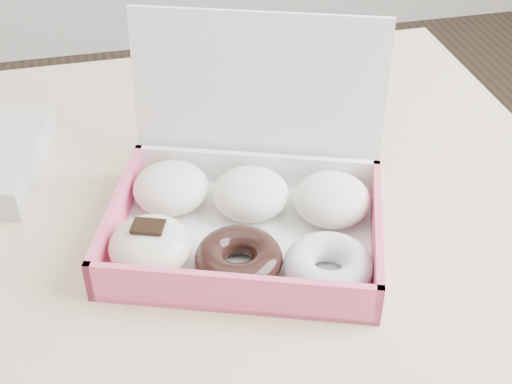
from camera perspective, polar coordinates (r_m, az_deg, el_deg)
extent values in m
cube|color=tan|center=(0.88, -12.87, -2.81)|extent=(1.20, 0.80, 0.04)
cylinder|color=tan|center=(1.47, 10.24, -2.32)|extent=(0.05, 0.05, 0.71)
cube|color=white|center=(0.80, -0.88, -3.91)|extent=(0.35, 0.30, 0.01)
cube|color=#ED527D|center=(0.71, -1.98, -8.11)|extent=(0.28, 0.11, 0.05)
cube|color=white|center=(0.87, -0.01, 1.69)|extent=(0.28, 0.11, 0.05)
cube|color=#ED527D|center=(0.81, -11.01, -1.92)|extent=(0.08, 0.21, 0.05)
cube|color=#ED527D|center=(0.78, 9.62, -3.46)|extent=(0.08, 0.21, 0.05)
cube|color=white|center=(0.84, 0.16, 7.20)|extent=(0.29, 0.12, 0.22)
ellipsoid|color=white|center=(0.84, -6.83, 0.34)|extent=(0.11, 0.11, 0.05)
ellipsoid|color=white|center=(0.82, -0.44, -0.11)|extent=(0.11, 0.11, 0.05)
ellipsoid|color=white|center=(0.82, 6.09, -0.57)|extent=(0.11, 0.11, 0.05)
ellipsoid|color=beige|center=(0.76, -8.45, -4.28)|extent=(0.11, 0.11, 0.05)
cube|color=black|center=(0.74, -8.63, -2.73)|extent=(0.04, 0.03, 0.00)
torus|color=black|center=(0.75, -1.40, -5.37)|extent=(0.12, 0.12, 0.03)
torus|color=silver|center=(0.75, 5.80, -5.91)|extent=(0.12, 0.12, 0.03)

